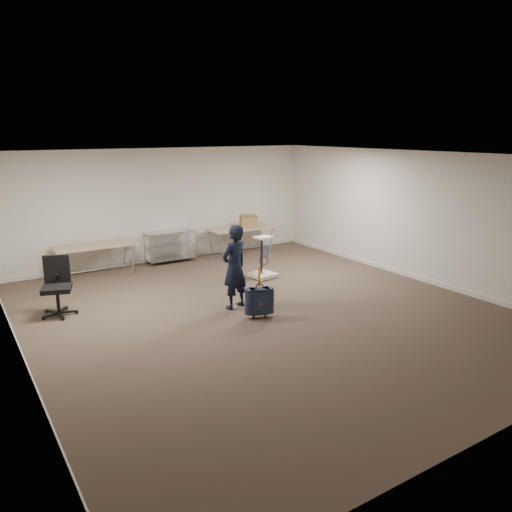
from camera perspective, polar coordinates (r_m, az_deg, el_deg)
ground at (r=9.14m, az=0.78°, el=-6.42°), size 9.00×9.00×0.00m
room_shell at (r=10.24m, az=-3.47°, el=-3.85°), size 8.00×9.00×9.00m
folding_table_left at (r=11.72m, az=-17.88°, el=0.99°), size 1.80×0.75×0.73m
folding_table_right at (r=13.16m, az=-1.71°, el=3.06°), size 1.80×0.75×0.73m
wire_shelf at (r=12.59m, az=-9.74°, el=1.25°), size 1.22×0.47×0.80m
person at (r=9.13m, az=-2.47°, el=-1.27°), size 0.65×0.52×1.57m
suitcase at (r=8.76m, az=0.39°, el=-5.17°), size 0.38×0.29×0.92m
office_chair at (r=9.60m, az=-21.69°, el=-4.42°), size 0.64×0.64×1.05m
equipment_cart at (r=11.14m, az=0.82°, el=-1.26°), size 0.58×0.58×0.94m
cardboard_box at (r=13.12m, az=-0.85°, el=3.99°), size 0.52×0.45×0.33m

